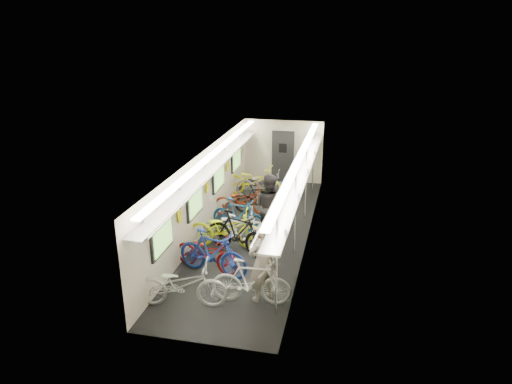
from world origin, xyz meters
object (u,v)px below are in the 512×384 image
at_px(bicycle_0, 182,284).
at_px(passenger_near, 262,262).
at_px(passenger_mid, 269,207).
at_px(backpack, 266,245).
at_px(bicycle_1, 213,253).

xyz_separation_m(bicycle_0, passenger_near, (1.62, 0.60, 0.39)).
xyz_separation_m(passenger_mid, backpack, (0.50, -3.06, 0.33)).
distance_m(bicycle_1, backpack, 1.77).
xyz_separation_m(bicycle_1, backpack, (1.44, -0.75, 0.71)).
bearing_deg(bicycle_1, passenger_near, -105.99).
bearing_deg(passenger_mid, bicycle_1, 99.70).
bearing_deg(bicycle_1, backpack, -102.75).
height_order(bicycle_0, bicycle_1, bicycle_1).
bearing_deg(bicycle_1, passenger_mid, -7.28).
xyz_separation_m(bicycle_0, bicycle_1, (0.24, 1.43, 0.05)).
relative_size(passenger_near, backpack, 4.79).
bearing_deg(passenger_near, backpack, -169.82).
distance_m(bicycle_0, passenger_mid, 3.94).
relative_size(bicycle_0, bicycle_1, 1.04).
xyz_separation_m(bicycle_1, passenger_mid, (0.94, 2.31, 0.38)).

